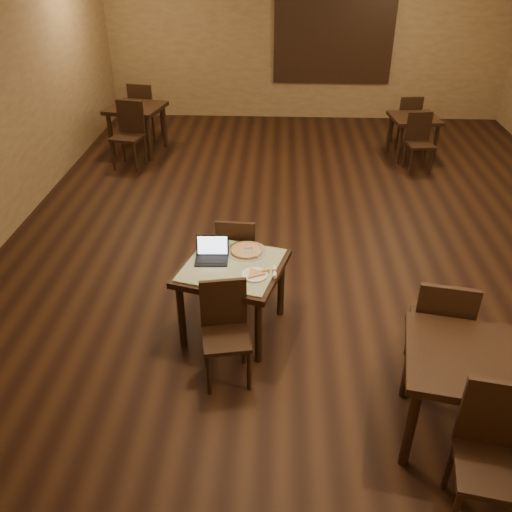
{
  "coord_description": "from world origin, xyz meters",
  "views": [
    {
      "loc": [
        -0.49,
        -6.38,
        3.49
      ],
      "look_at": [
        -0.69,
        -2.08,
        0.85
      ],
      "focal_mm": 38.0,
      "sensor_mm": 36.0,
      "label": 1
    }
  ],
  "objects_px": {
    "laptop": "(212,253)",
    "pizza_pan": "(247,251)",
    "other_table_b_chair_near": "(129,130)",
    "other_table_b_chair_far": "(144,108)",
    "other_table_c_chair_near": "(493,449)",
    "chair_main_near": "(225,326)",
    "other_table_b": "(136,114)",
    "other_table_a_chair_far": "(408,118)",
    "other_table_c": "(466,371)",
    "other_table_c_chair_far": "(440,326)",
    "other_table_a": "(414,124)",
    "tiled_table": "(232,273)",
    "chair_main_far": "(237,252)",
    "other_table_a_chair_near": "(419,139)"
  },
  "relations": [
    {
      "from": "pizza_pan",
      "to": "other_table_a_chair_near",
      "type": "height_order",
      "value": "other_table_a_chair_near"
    },
    {
      "from": "other_table_b_chair_near",
      "to": "chair_main_far",
      "type": "bearing_deg",
      "value": -49.6
    },
    {
      "from": "other_table_b_chair_near",
      "to": "other_table_b_chair_far",
      "type": "relative_size",
      "value": 1.0
    },
    {
      "from": "other_table_a_chair_far",
      "to": "other_table_c_chair_near",
      "type": "distance_m",
      "value": 7.34
    },
    {
      "from": "chair_main_far",
      "to": "other_table_b_chair_near",
      "type": "xyz_separation_m",
      "value": [
        -2.06,
        3.65,
        0.07
      ]
    },
    {
      "from": "other_table_a",
      "to": "other_table_c_chair_far",
      "type": "distance_m",
      "value": 5.56
    },
    {
      "from": "tiled_table",
      "to": "other_table_b_chair_far",
      "type": "xyz_separation_m",
      "value": [
        -2.1,
        5.52,
        -0.06
      ]
    },
    {
      "from": "other_table_b",
      "to": "other_table_b_chair_far",
      "type": "bearing_deg",
      "value": 102.65
    },
    {
      "from": "other_table_a_chair_far",
      "to": "other_table_c",
      "type": "relative_size",
      "value": 0.9
    },
    {
      "from": "other_table_b_chair_far",
      "to": "other_table_c_chair_near",
      "type": "height_order",
      "value": "other_table_c_chair_near"
    },
    {
      "from": "laptop",
      "to": "other_table_a_chair_far",
      "type": "xyz_separation_m",
      "value": [
        2.89,
        5.3,
        -0.29
      ]
    },
    {
      "from": "pizza_pan",
      "to": "other_table_b_chair_far",
      "type": "bearing_deg",
      "value": 112.82
    },
    {
      "from": "other_table_b",
      "to": "other_table_b_chair_near",
      "type": "bearing_deg",
      "value": -77.35
    },
    {
      "from": "other_table_a_chair_near",
      "to": "other_table_c_chair_far",
      "type": "distance_m",
      "value": 5.02
    },
    {
      "from": "laptop",
      "to": "other_table_c_chair_far",
      "type": "height_order",
      "value": "other_table_c_chair_far"
    },
    {
      "from": "other_table_a",
      "to": "other_table_b",
      "type": "bearing_deg",
      "value": 172.84
    },
    {
      "from": "tiled_table",
      "to": "other_table_a_chair_far",
      "type": "xyz_separation_m",
      "value": [
        2.69,
        5.4,
        -0.14
      ]
    },
    {
      "from": "other_table_a",
      "to": "other_table_a_chair_near",
      "type": "distance_m",
      "value": 0.55
    },
    {
      "from": "other_table_a",
      "to": "tiled_table",
      "type": "bearing_deg",
      "value": -125.65
    },
    {
      "from": "chair_main_near",
      "to": "laptop",
      "type": "relative_size",
      "value": 2.93
    },
    {
      "from": "tiled_table",
      "to": "other_table_c",
      "type": "xyz_separation_m",
      "value": [
        1.83,
        -1.26,
        0.03
      ]
    },
    {
      "from": "laptop",
      "to": "pizza_pan",
      "type": "bearing_deg",
      "value": 21.27
    },
    {
      "from": "other_table_a_chair_near",
      "to": "other_table_c_chair_near",
      "type": "xyz_separation_m",
      "value": [
        -0.83,
        -6.2,
        0.08
      ]
    },
    {
      "from": "tiled_table",
      "to": "other_table_b_chair_far",
      "type": "height_order",
      "value": "other_table_b_chair_far"
    },
    {
      "from": "other_table_c_chair_near",
      "to": "pizza_pan",
      "type": "bearing_deg",
      "value": 139.65
    },
    {
      "from": "tiled_table",
      "to": "other_table_a_chair_near",
      "type": "height_order",
      "value": "other_table_a_chair_near"
    },
    {
      "from": "other_table_b",
      "to": "other_table_c_chair_far",
      "type": "height_order",
      "value": "other_table_c_chair_far"
    },
    {
      "from": "chair_main_far",
      "to": "other_table_b",
      "type": "relative_size",
      "value": 0.91
    },
    {
      "from": "laptop",
      "to": "other_table_b",
      "type": "distance_m",
      "value": 5.15
    },
    {
      "from": "pizza_pan",
      "to": "other_table_c_chair_near",
      "type": "relative_size",
      "value": 0.37
    },
    {
      "from": "chair_main_far",
      "to": "other_table_b_chair_far",
      "type": "bearing_deg",
      "value": -62.9
    },
    {
      "from": "other_table_a_chair_far",
      "to": "other_table_a_chair_near",
      "type": "bearing_deg",
      "value": 82.27
    },
    {
      "from": "other_table_b",
      "to": "other_table_c",
      "type": "bearing_deg",
      "value": -46.58
    },
    {
      "from": "chair_main_far",
      "to": "pizza_pan",
      "type": "distance_m",
      "value": 0.47
    },
    {
      "from": "tiled_table",
      "to": "other_table_b_chair_far",
      "type": "relative_size",
      "value": 1.06
    },
    {
      "from": "chair_main_far",
      "to": "other_table_a_chair_far",
      "type": "relative_size",
      "value": 1.0
    },
    {
      "from": "chair_main_far",
      "to": "other_table_a",
      "type": "height_order",
      "value": "chair_main_far"
    },
    {
      "from": "pizza_pan",
      "to": "other_table_c_chair_far",
      "type": "xyz_separation_m",
      "value": [
        1.69,
        -0.87,
        -0.16
      ]
    },
    {
      "from": "laptop",
      "to": "other_table_c",
      "type": "height_order",
      "value": "laptop"
    },
    {
      "from": "other_table_b",
      "to": "other_table_b_chair_near",
      "type": "xyz_separation_m",
      "value": [
        0.02,
        -0.62,
        -0.08
      ]
    },
    {
      "from": "other_table_b",
      "to": "laptop",
      "type": "bearing_deg",
      "value": -57.56
    },
    {
      "from": "tiled_table",
      "to": "chair_main_near",
      "type": "distance_m",
      "value": 0.63
    },
    {
      "from": "chair_main_far",
      "to": "other_table_b_chair_near",
      "type": "distance_m",
      "value": 4.19
    },
    {
      "from": "laptop",
      "to": "chair_main_far",
      "type": "bearing_deg",
      "value": 67.01
    },
    {
      "from": "pizza_pan",
      "to": "other_table_a_chair_far",
      "type": "xyz_separation_m",
      "value": [
        2.57,
        5.16,
        -0.24
      ]
    },
    {
      "from": "other_table_a",
      "to": "other_table_b_chair_near",
      "type": "distance_m",
      "value": 4.78
    },
    {
      "from": "other_table_a",
      "to": "other_table_b_chair_near",
      "type": "height_order",
      "value": "other_table_b_chair_near"
    },
    {
      "from": "other_table_c_chair_near",
      "to": "chair_main_near",
      "type": "bearing_deg",
      "value": 156.35
    },
    {
      "from": "other_table_b",
      "to": "other_table_b_chair_far",
      "type": "height_order",
      "value": "other_table_b_chair_far"
    },
    {
      "from": "other_table_c",
      "to": "other_table_c_chair_far",
      "type": "distance_m",
      "value": 0.63
    }
  ]
}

